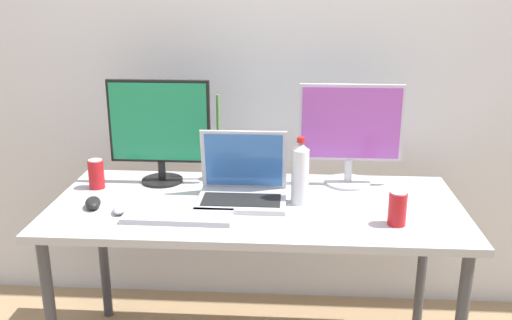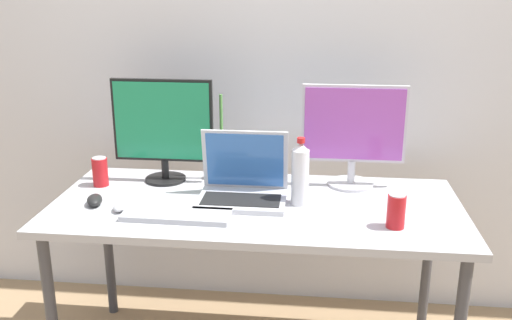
% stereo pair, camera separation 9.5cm
% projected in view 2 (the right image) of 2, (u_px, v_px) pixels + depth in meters
% --- Properties ---
extents(wall_back, '(7.00, 0.08, 2.60)m').
position_uv_depth(wall_back, '(270.00, 44.00, 2.66)').
color(wall_back, silver).
rests_on(wall_back, ground).
extents(work_desk, '(1.63, 0.73, 0.74)m').
position_uv_depth(work_desk, '(256.00, 218.00, 2.29)').
color(work_desk, '#424247').
rests_on(work_desk, ground).
extents(monitor_left, '(0.44, 0.18, 0.45)m').
position_uv_depth(monitor_left, '(163.00, 127.00, 2.45)').
color(monitor_left, black).
rests_on(monitor_left, work_desk).
extents(monitor_center, '(0.44, 0.20, 0.44)m').
position_uv_depth(monitor_center, '(353.00, 132.00, 2.39)').
color(monitor_center, silver).
rests_on(monitor_center, work_desk).
extents(laptop_silver, '(0.35, 0.26, 0.27)m').
position_uv_depth(laptop_silver, '(243.00, 185.00, 2.29)').
color(laptop_silver, silver).
rests_on(laptop_silver, work_desk).
extents(keyboard_main, '(0.41, 0.14, 0.02)m').
position_uv_depth(keyboard_main, '(177.00, 215.00, 2.13)').
color(keyboard_main, '#B2B2B7').
rests_on(keyboard_main, work_desk).
extents(mouse_by_keyboard, '(0.06, 0.11, 0.03)m').
position_uv_depth(mouse_by_keyboard, '(122.00, 205.00, 2.20)').
color(mouse_by_keyboard, silver).
rests_on(mouse_by_keyboard, work_desk).
extents(mouse_by_laptop, '(0.09, 0.12, 0.04)m').
position_uv_depth(mouse_by_laptop, '(95.00, 200.00, 2.25)').
color(mouse_by_laptop, black).
rests_on(mouse_by_laptop, work_desk).
extents(water_bottle, '(0.07, 0.07, 0.27)m').
position_uv_depth(water_bottle, '(300.00, 174.00, 2.23)').
color(water_bottle, silver).
rests_on(water_bottle, work_desk).
extents(soda_can_near_keyboard, '(0.07, 0.07, 0.13)m').
position_uv_depth(soda_can_near_keyboard, '(100.00, 172.00, 2.45)').
color(soda_can_near_keyboard, red).
rests_on(soda_can_near_keyboard, work_desk).
extents(soda_can_by_laptop, '(0.07, 0.07, 0.13)m').
position_uv_depth(soda_can_by_laptop, '(396.00, 211.00, 2.03)').
color(soda_can_by_laptop, red).
rests_on(soda_can_by_laptop, work_desk).
extents(bamboo_vase, '(0.06, 0.06, 0.38)m').
position_uv_depth(bamboo_vase, '(222.00, 162.00, 2.53)').
color(bamboo_vase, '#B2D1B7').
rests_on(bamboo_vase, work_desk).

